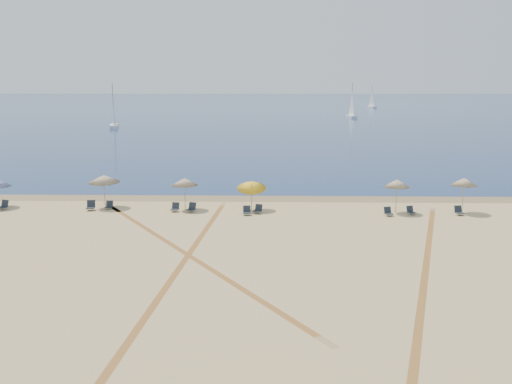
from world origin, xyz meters
TOP-DOWN VIEW (x-y plane):
  - ground at (0.00, 0.00)m, footprint 160.00×160.00m
  - ocean at (0.00, 225.00)m, footprint 500.00×500.00m
  - wet_sand at (0.00, 24.00)m, footprint 500.00×500.00m
  - umbrella_1 at (-11.48, 20.33)m, footprint 2.34×2.37m
  - umbrella_2 at (-5.29, 19.73)m, footprint 1.98×1.98m
  - umbrella_3 at (-0.32, 19.61)m, footprint 2.14×2.21m
  - umbrella_4 at (10.21, 19.04)m, footprint 1.87×1.87m
  - umbrella_5 at (15.04, 19.13)m, footprint 1.85×1.85m
  - chair_1 at (-18.85, 19.40)m, footprint 0.76×0.82m
  - chair_2 at (-12.28, 19.37)m, footprint 0.69×0.78m
  - chair_3 at (-11.01, 19.72)m, footprint 0.53×0.62m
  - chair_4 at (-5.93, 19.06)m, footprint 0.61×0.69m
  - chair_5 at (-4.71, 19.00)m, footprint 0.74×0.80m
  - chair_6 at (-0.61, 18.10)m, footprint 0.56×0.65m
  - chair_7 at (0.17, 18.59)m, footprint 0.74×0.79m
  - chair_8 at (9.47, 18.07)m, footprint 0.65×0.72m
  - chair_9 at (11.17, 18.49)m, footprint 0.68×0.73m
  - chair_10 at (14.59, 18.46)m, footprint 0.66×0.73m
  - sailboat_0 at (22.62, 129.15)m, footprint 2.28×6.25m
  - sailboat_1 at (38.02, 186.48)m, footprint 2.92×5.69m
  - sailboat_2 at (-31.09, 94.92)m, footprint 2.90×6.28m
  - tire_tracks at (0.42, 8.13)m, footprint 50.76×40.85m

SIDE VIEW (x-z plane):
  - ground at x=0.00m, z-range 0.00..0.00m
  - tire_tracks at x=0.42m, z-range 0.00..0.00m
  - wet_sand at x=0.00m, z-range 0.00..0.00m
  - ocean at x=0.00m, z-range 0.01..0.01m
  - chair_9 at x=11.17m, z-range -0.04..0.57m
  - chair_3 at x=-11.01m, z-range -0.04..0.58m
  - chair_8 at x=9.47m, z-range -0.04..0.59m
  - chair_6 at x=-0.61m, z-range -0.04..0.61m
  - chair_4 at x=-5.93m, z-range -0.04..0.61m
  - chair_7 at x=0.17m, z-range -0.04..0.61m
  - chair_10 at x=14.59m, z-range -0.04..0.61m
  - chair_5 at x=-4.71m, z-range -0.04..0.63m
  - chair_1 at x=-18.85m, z-range -0.04..0.66m
  - chair_2 at x=-12.28m, z-range -0.04..0.68m
  - umbrella_3 at x=-0.32m, z-range 0.68..3.17m
  - umbrella_2 at x=-5.29m, z-range 0.88..3.33m
  - umbrella_4 at x=10.21m, z-range 0.92..3.45m
  - umbrella_1 at x=-11.48m, z-range 0.93..3.48m
  - umbrella_5 at x=15.04m, z-range 0.98..3.63m
  - sailboat_1 at x=38.02m, z-range -1.62..6.60m
  - sailboat_2 at x=-31.09m, z-range -1.79..7.27m
  - sailboat_0 at x=22.62m, z-range -1.80..7.30m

